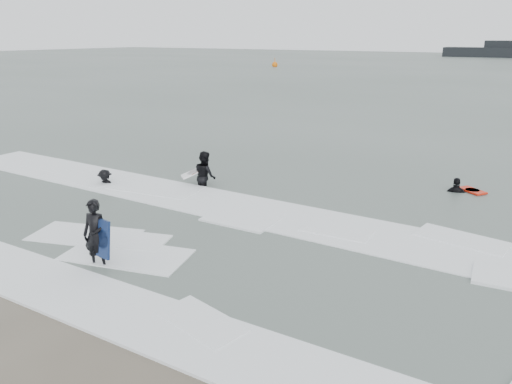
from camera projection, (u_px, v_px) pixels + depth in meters
The scene contains 9 objects.
ground at pixel (137, 298), 10.97m from camera, with size 320.00×320.00×0.00m, color brown.
surfer_centre at pixel (99, 268), 12.40m from camera, with size 0.66×0.43×1.80m, color black.
surfer_wading at pixel (206, 186), 19.01m from camera, with size 0.93×0.73×1.92m, color black.
surfer_breaker at pixel (106, 185), 19.13m from camera, with size 0.95×0.55×1.48m, color black.
surfer_right_near at pixel (456, 193), 18.20m from camera, with size 1.01×0.42×1.73m, color black.
surf_foam at pixel (232, 240), 13.96m from camera, with size 30.03×9.06×0.09m.
bodyboards at pixel (276, 195), 16.40m from camera, with size 10.24×11.97×1.25m.
buoy at pixel (275, 65), 87.54m from camera, with size 1.00×1.00×1.65m.
vessel_horizon at pixel (507, 52), 121.44m from camera, with size 29.37×5.24×3.99m.
Camera 1 is at (7.33, -6.94, 5.55)m, focal length 35.00 mm.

